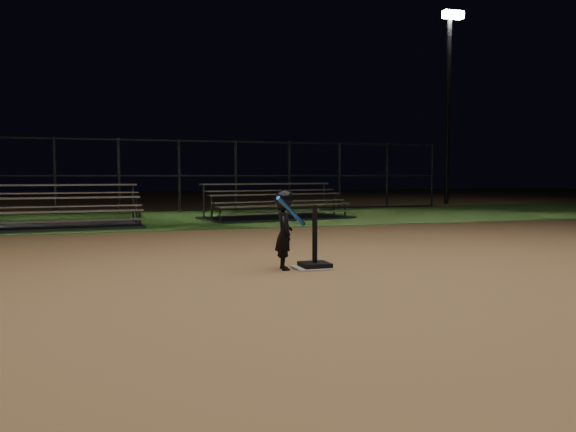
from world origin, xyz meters
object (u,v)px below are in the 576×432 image
(home_plate, at_px, (311,268))
(bleacher_left, at_px, (49,219))
(bleacher_right, at_px, (277,212))
(batting_tee, at_px, (315,255))
(light_pole_right, at_px, (449,91))
(child_batter, at_px, (284,227))

(home_plate, xyz_separation_m, bleacher_left, (-3.83, 7.58, 0.20))
(home_plate, distance_m, bleacher_right, 9.04)
(batting_tee, bearing_deg, bleacher_left, 117.15)
(batting_tee, height_order, bleacher_left, bleacher_left)
(bleacher_right, xyz_separation_m, light_pole_right, (9.77, 6.18, 4.73))
(child_batter, bearing_deg, bleacher_left, 29.55)
(batting_tee, bearing_deg, child_batter, 173.34)
(child_batter, height_order, light_pole_right, light_pole_right)
(batting_tee, height_order, light_pole_right, light_pole_right)
(child_batter, bearing_deg, light_pole_right, -34.89)
(bleacher_right, bearing_deg, home_plate, -115.76)
(batting_tee, distance_m, child_batter, 0.57)
(batting_tee, distance_m, bleacher_left, 8.51)
(batting_tee, height_order, child_batter, child_batter)
(home_plate, xyz_separation_m, child_batter, (-0.36, 0.05, 0.56))
(child_batter, relative_size, bleacher_left, 0.24)
(home_plate, distance_m, light_pole_right, 19.79)
(light_pole_right, bearing_deg, bleacher_right, -147.68)
(child_batter, distance_m, bleacher_left, 8.29)
(bleacher_right, relative_size, light_pole_right, 0.54)
(home_plate, height_order, light_pole_right, light_pole_right)
(child_batter, xyz_separation_m, bleacher_right, (2.59, 8.71, -0.36))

